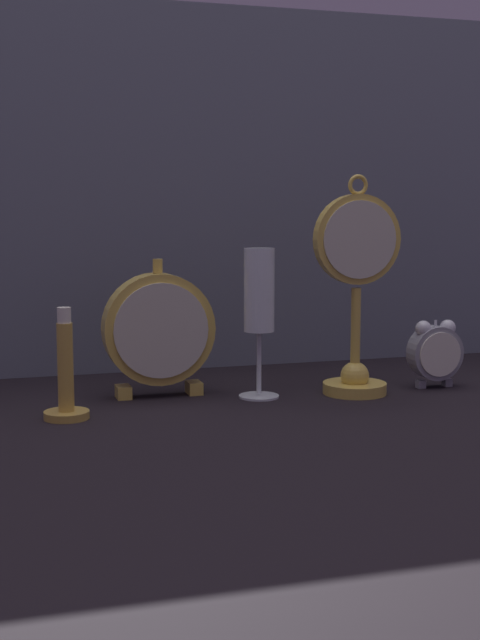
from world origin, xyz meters
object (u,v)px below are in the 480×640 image
Objects in this scene: mantel_clock_silver at (159,330)px; brass_candlestick at (66,382)px; alarm_clock_twin_bell at (435,350)px; champagne_flute at (259,301)px; pocket_watch_on_stand at (356,295)px.

mantel_clock_silver is 1.37× the size of brass_candlestick.
champagne_flute reaches higher than alarm_clock_twin_bell.
champagne_flute reaches higher than mantel_clock_silver.
pocket_watch_on_stand reaches higher than alarm_clock_twin_bell.
brass_candlestick is (-0.55, -0.04, -0.01)m from alarm_clock_twin_bell.
alarm_clock_twin_bell is at bearing 2.85° from pocket_watch_on_stand.
brass_candlestick is at bearing -175.49° from pocket_watch_on_stand.
alarm_clock_twin_bell is 0.55m from brass_candlestick.
mantel_clock_silver is (-0.28, 0.06, -0.05)m from pocket_watch_on_stand.
pocket_watch_on_stand is at bearing 4.51° from brass_candlestick.
champagne_flute is (-0.14, 0.02, -0.01)m from pocket_watch_on_stand.
champagne_flute is at bearing 177.95° from alarm_clock_twin_bell.
brass_candlestick is (-0.14, -0.10, -0.05)m from mantel_clock_silver.
mantel_clock_silver is 0.18m from brass_candlestick.
mantel_clock_silver is at bearing 34.66° from brass_candlestick.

